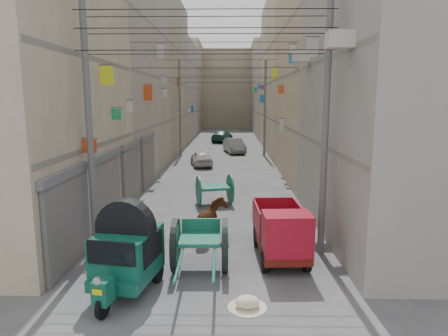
{
  "coord_description": "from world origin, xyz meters",
  "views": [
    {
      "loc": [
        0.74,
        -6.15,
        4.83
      ],
      "look_at": [
        0.52,
        6.5,
        2.64
      ],
      "focal_mm": 32.0,
      "sensor_mm": 36.0,
      "label": 1
    }
  ],
  "objects_px": {
    "tonga_cart": "(200,244)",
    "feed_sack": "(247,302)",
    "mini_truck": "(282,236)",
    "distant_car_grey": "(234,146)",
    "horse": "(211,221)",
    "auto_rickshaw": "(127,251)",
    "distant_car_white": "(201,158)",
    "second_cart": "(214,189)",
    "distant_car_green": "(222,136)"
  },
  "relations": [
    {
      "from": "tonga_cart",
      "to": "feed_sack",
      "type": "bearing_deg",
      "value": -59.7
    },
    {
      "from": "mini_truck",
      "to": "tonga_cart",
      "type": "bearing_deg",
      "value": -168.44
    },
    {
      "from": "mini_truck",
      "to": "distant_car_grey",
      "type": "xyz_separation_m",
      "value": [
        -1.23,
        24.71,
        -0.17
      ]
    },
    {
      "from": "tonga_cart",
      "to": "horse",
      "type": "bearing_deg",
      "value": 84.3
    },
    {
      "from": "tonga_cart",
      "to": "auto_rickshaw",
      "type": "bearing_deg",
      "value": -145.69
    },
    {
      "from": "horse",
      "to": "mini_truck",
      "type": "bearing_deg",
      "value": 157.24
    },
    {
      "from": "distant_car_white",
      "to": "feed_sack",
      "type": "bearing_deg",
      "value": 85.57
    },
    {
      "from": "second_cart",
      "to": "distant_car_white",
      "type": "relative_size",
      "value": 0.55
    },
    {
      "from": "tonga_cart",
      "to": "distant_car_white",
      "type": "height_order",
      "value": "tonga_cart"
    },
    {
      "from": "second_cart",
      "to": "distant_car_white",
      "type": "bearing_deg",
      "value": 83.48
    },
    {
      "from": "horse",
      "to": "distant_car_white",
      "type": "height_order",
      "value": "horse"
    },
    {
      "from": "mini_truck",
      "to": "feed_sack",
      "type": "distance_m",
      "value": 2.98
    },
    {
      "from": "auto_rickshaw",
      "to": "tonga_cart",
      "type": "xyz_separation_m",
      "value": [
        1.75,
        1.25,
        -0.29
      ]
    },
    {
      "from": "tonga_cart",
      "to": "second_cart",
      "type": "distance_m",
      "value": 7.28
    },
    {
      "from": "auto_rickshaw",
      "to": "distant_car_white",
      "type": "bearing_deg",
      "value": 98.69
    },
    {
      "from": "auto_rickshaw",
      "to": "feed_sack",
      "type": "height_order",
      "value": "auto_rickshaw"
    },
    {
      "from": "feed_sack",
      "to": "horse",
      "type": "relative_size",
      "value": 0.34
    },
    {
      "from": "horse",
      "to": "distant_car_white",
      "type": "distance_m",
      "value": 15.76
    },
    {
      "from": "tonga_cart",
      "to": "feed_sack",
      "type": "height_order",
      "value": "tonga_cart"
    },
    {
      "from": "distant_car_green",
      "to": "second_cart",
      "type": "bearing_deg",
      "value": 101.41
    },
    {
      "from": "distant_car_grey",
      "to": "distant_car_green",
      "type": "xyz_separation_m",
      "value": [
        -1.32,
        9.63,
        -0.0
      ]
    },
    {
      "from": "auto_rickshaw",
      "to": "mini_truck",
      "type": "distance_m",
      "value": 4.55
    },
    {
      "from": "feed_sack",
      "to": "distant_car_grey",
      "type": "height_order",
      "value": "distant_car_grey"
    },
    {
      "from": "second_cart",
      "to": "mini_truck",
      "type": "bearing_deg",
      "value": -84.94
    },
    {
      "from": "horse",
      "to": "distant_car_grey",
      "type": "relative_size",
      "value": 0.42
    },
    {
      "from": "mini_truck",
      "to": "distant_car_white",
      "type": "xyz_separation_m",
      "value": [
        -3.69,
        17.49,
        -0.25
      ]
    },
    {
      "from": "mini_truck",
      "to": "horse",
      "type": "xyz_separation_m",
      "value": [
        -2.2,
        1.8,
        -0.11
      ]
    },
    {
      "from": "auto_rickshaw",
      "to": "mini_truck",
      "type": "height_order",
      "value": "auto_rickshaw"
    },
    {
      "from": "feed_sack",
      "to": "horse",
      "type": "distance_m",
      "value": 4.63
    },
    {
      "from": "auto_rickshaw",
      "to": "mini_truck",
      "type": "relative_size",
      "value": 0.86
    },
    {
      "from": "mini_truck",
      "to": "distant_car_green",
      "type": "xyz_separation_m",
      "value": [
        -2.55,
        34.34,
        -0.17
      ]
    },
    {
      "from": "tonga_cart",
      "to": "second_cart",
      "type": "relative_size",
      "value": 1.81
    },
    {
      "from": "distant_car_white",
      "to": "distant_car_grey",
      "type": "bearing_deg",
      "value": -120.42
    },
    {
      "from": "auto_rickshaw",
      "to": "distant_car_green",
      "type": "distance_m",
      "value": 36.24
    },
    {
      "from": "second_cart",
      "to": "distant_car_green",
      "type": "relative_size",
      "value": 0.41
    },
    {
      "from": "tonga_cart",
      "to": "distant_car_green",
      "type": "relative_size",
      "value": 0.74
    },
    {
      "from": "distant_car_white",
      "to": "distant_car_green",
      "type": "relative_size",
      "value": 0.75
    },
    {
      "from": "distant_car_green",
      "to": "horse",
      "type": "bearing_deg",
      "value": 101.47
    },
    {
      "from": "auto_rickshaw",
      "to": "distant_car_green",
      "type": "xyz_separation_m",
      "value": [
        1.59,
        36.21,
        -0.42
      ]
    },
    {
      "from": "horse",
      "to": "feed_sack",
      "type": "bearing_deg",
      "value": 119.95
    },
    {
      "from": "auto_rickshaw",
      "to": "distant_car_green",
      "type": "bearing_deg",
      "value": 97.52
    },
    {
      "from": "mini_truck",
      "to": "feed_sack",
      "type": "xyz_separation_m",
      "value": [
        -1.14,
        -2.67,
        -0.68
      ]
    },
    {
      "from": "auto_rickshaw",
      "to": "distant_car_white",
      "type": "distance_m",
      "value": 19.37
    },
    {
      "from": "auto_rickshaw",
      "to": "distant_car_grey",
      "type": "xyz_separation_m",
      "value": [
        2.91,
        26.58,
        -0.42
      ]
    },
    {
      "from": "distant_car_green",
      "to": "distant_car_white",
      "type": "bearing_deg",
      "value": 97.01
    },
    {
      "from": "auto_rickshaw",
      "to": "horse",
      "type": "distance_m",
      "value": 4.17
    },
    {
      "from": "auto_rickshaw",
      "to": "horse",
      "type": "relative_size",
      "value": 1.59
    },
    {
      "from": "auto_rickshaw",
      "to": "distant_car_white",
      "type": "xyz_separation_m",
      "value": [
        0.46,
        19.36,
        -0.5
      ]
    },
    {
      "from": "second_cart",
      "to": "distant_car_grey",
      "type": "relative_size",
      "value": 0.46
    },
    {
      "from": "distant_car_white",
      "to": "distant_car_grey",
      "type": "xyz_separation_m",
      "value": [
        2.45,
        7.22,
        0.08
      ]
    }
  ]
}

